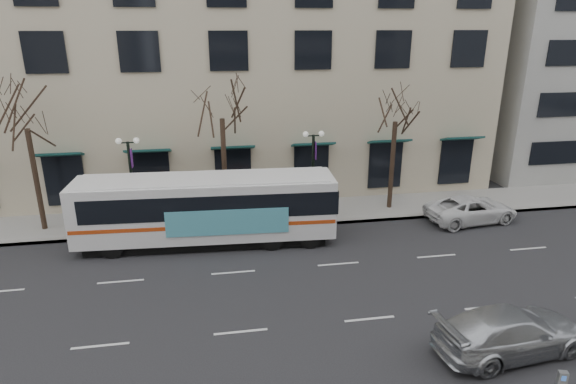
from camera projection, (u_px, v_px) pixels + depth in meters
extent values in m
plane|color=black|center=(237.00, 299.00, 20.03)|extent=(160.00, 160.00, 0.00)
cube|color=gray|center=(309.00, 212.00, 29.17)|extent=(80.00, 4.00, 0.15)
cube|color=#C2B394|center=(185.00, 7.00, 35.32)|extent=(40.00, 20.00, 24.00)
cylinder|color=black|center=(37.00, 182.00, 25.71)|extent=(0.28, 0.28, 5.74)
cylinder|color=black|center=(225.00, 171.00, 27.24)|extent=(0.28, 0.28, 5.95)
cylinder|color=black|center=(392.00, 167.00, 28.89)|extent=(0.28, 0.28, 5.46)
cylinder|color=black|center=(133.00, 187.00, 26.06)|extent=(0.16, 0.16, 5.00)
cylinder|color=black|center=(137.00, 227.00, 26.83)|extent=(0.36, 0.36, 0.30)
cube|color=black|center=(128.00, 143.00, 25.25)|extent=(0.90, 0.06, 0.06)
sphere|color=silver|center=(119.00, 141.00, 25.15)|extent=(0.32, 0.32, 0.32)
sphere|color=silver|center=(136.00, 140.00, 25.29)|extent=(0.32, 0.32, 0.32)
cube|color=#551F74|center=(132.00, 158.00, 25.55)|extent=(0.04, 0.45, 1.00)
cylinder|color=black|center=(313.00, 178.00, 27.63)|extent=(0.16, 0.16, 5.00)
cylinder|color=black|center=(312.00, 215.00, 28.40)|extent=(0.36, 0.36, 0.30)
cube|color=black|center=(314.00, 136.00, 26.82)|extent=(0.90, 0.06, 0.06)
sphere|color=silver|center=(306.00, 134.00, 26.71)|extent=(0.32, 0.32, 0.32)
sphere|color=silver|center=(321.00, 134.00, 26.86)|extent=(0.32, 0.32, 0.32)
cube|color=#551F74|center=(315.00, 150.00, 27.12)|extent=(0.04, 0.45, 1.00)
cube|color=white|center=(206.00, 207.00, 24.60)|extent=(13.19, 3.51, 2.99)
cube|color=black|center=(208.00, 237.00, 25.16)|extent=(12.13, 3.12, 0.49)
cube|color=black|center=(212.00, 198.00, 24.49)|extent=(12.67, 3.53, 1.20)
cube|color=#BF3F12|center=(207.00, 216.00, 24.77)|extent=(13.06, 3.54, 0.20)
cube|color=#4EA9BE|center=(228.00, 222.00, 23.46)|extent=(5.98, 0.38, 1.31)
cube|color=white|center=(204.00, 179.00, 24.10)|extent=(12.52, 3.19, 0.09)
cylinder|color=black|center=(112.00, 248.00, 23.41)|extent=(1.10, 0.36, 1.09)
cylinder|color=black|center=(123.00, 227.00, 25.76)|extent=(1.10, 0.36, 1.09)
cylinder|color=black|center=(272.00, 240.00, 24.26)|extent=(1.10, 0.36, 1.09)
cylinder|color=black|center=(268.00, 221.00, 26.60)|extent=(1.10, 0.36, 1.09)
cylinder|color=black|center=(310.00, 238.00, 24.47)|extent=(1.10, 0.36, 1.09)
cylinder|color=black|center=(303.00, 219.00, 26.82)|extent=(1.10, 0.36, 1.09)
imported|color=#B8BCC1|center=(511.00, 331.00, 16.60)|extent=(5.73, 2.86, 1.60)
imported|color=white|center=(471.00, 209.00, 27.75)|extent=(5.56, 3.07, 1.47)
cube|color=slate|center=(562.00, 378.00, 13.94)|extent=(0.29, 0.23, 0.46)
cube|color=blue|center=(565.00, 378.00, 13.85)|extent=(0.13, 0.05, 0.17)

